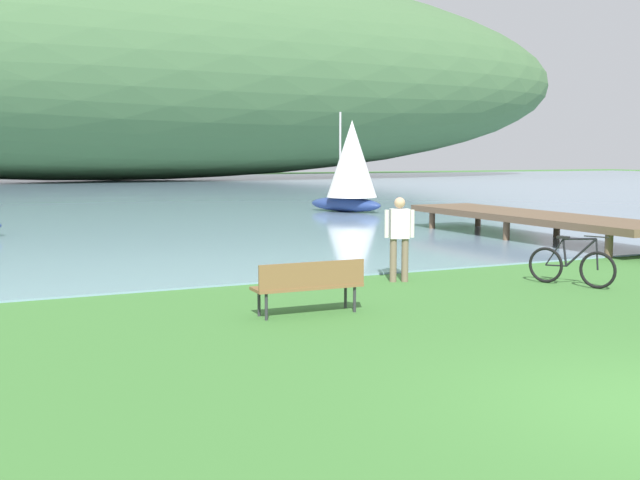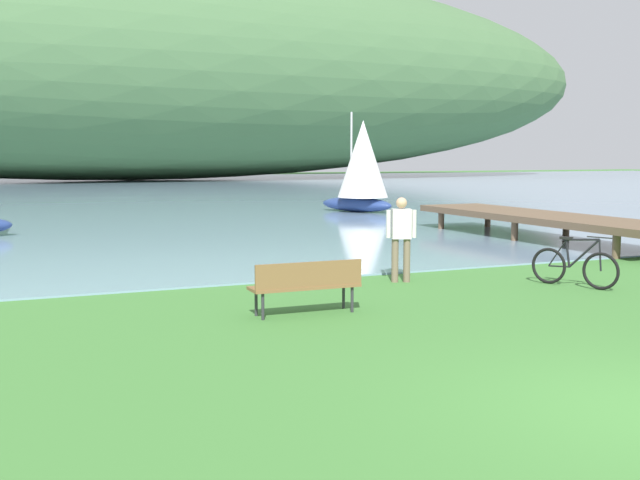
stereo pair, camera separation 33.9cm
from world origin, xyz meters
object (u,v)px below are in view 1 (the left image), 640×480
object	(u,v)px
person_at_shoreline	(399,234)
sailboat_mid_bay	(351,165)
bicycle_leaning_near_bench	(571,266)
park_bench_near_camera	(309,283)

from	to	relation	value
person_at_shoreline	sailboat_mid_bay	size ratio (longest dim) A/B	0.39
bicycle_leaning_near_bench	person_at_shoreline	distance (m)	3.41
bicycle_leaning_near_bench	sailboat_mid_bay	xyz separation A→B (m)	(4.72, 18.74, 1.72)
park_bench_near_camera	bicycle_leaning_near_bench	size ratio (longest dim) A/B	1.10
park_bench_near_camera	sailboat_mid_bay	bearing A→B (deg)	61.21
park_bench_near_camera	bicycle_leaning_near_bench	xyz separation A→B (m)	(5.78, 0.38, -0.12)
park_bench_near_camera	person_at_shoreline	distance (m)	3.72
person_at_shoreline	sailboat_mid_bay	world-z (taller)	sailboat_mid_bay
park_bench_near_camera	person_at_shoreline	size ratio (longest dim) A/B	1.06
bicycle_leaning_near_bench	person_at_shoreline	world-z (taller)	person_at_shoreline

